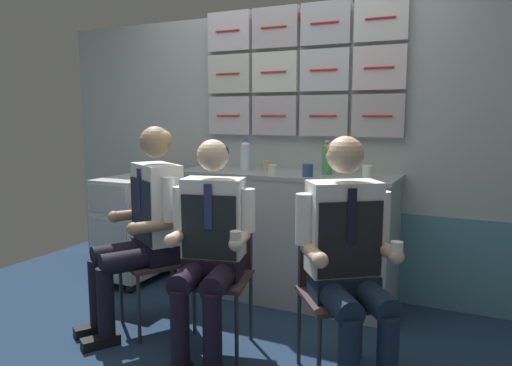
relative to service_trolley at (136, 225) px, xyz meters
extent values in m
cube|color=#1C304A|center=(1.12, -0.91, -0.48)|extent=(4.80, 4.80, 0.04)
cube|color=#A3B0AF|center=(1.12, 0.47, 0.61)|extent=(4.20, 0.06, 2.15)
cube|color=teal|center=(1.12, 0.44, -0.13)|extent=(4.12, 0.01, 0.66)
cube|color=silver|center=(0.67, 0.41, 0.89)|extent=(0.37, 0.06, 0.30)
cylinder|color=red|center=(0.67, 0.37, 0.89)|extent=(0.21, 0.01, 0.01)
cube|color=#B2AAB7|center=(1.07, 0.41, 0.89)|extent=(0.37, 0.06, 0.30)
cylinder|color=red|center=(1.07, 0.37, 0.89)|extent=(0.21, 0.01, 0.01)
cube|color=#AFB3B3|center=(1.47, 0.41, 0.89)|extent=(0.37, 0.06, 0.30)
cylinder|color=red|center=(1.47, 0.37, 0.89)|extent=(0.21, 0.01, 0.01)
cube|color=#AEAAAD|center=(1.86, 0.41, 0.89)|extent=(0.37, 0.06, 0.30)
cylinder|color=red|center=(1.86, 0.37, 0.89)|extent=(0.21, 0.01, 0.01)
cube|color=silver|center=(0.67, 0.41, 1.23)|extent=(0.37, 0.06, 0.30)
cylinder|color=red|center=(0.67, 0.37, 1.23)|extent=(0.21, 0.01, 0.01)
cube|color=silver|center=(1.07, 0.41, 1.23)|extent=(0.37, 0.06, 0.30)
cylinder|color=red|center=(1.07, 0.37, 1.23)|extent=(0.21, 0.01, 0.01)
cube|color=silver|center=(1.47, 0.41, 1.23)|extent=(0.37, 0.06, 0.30)
cylinder|color=red|center=(1.47, 0.37, 1.23)|extent=(0.21, 0.01, 0.01)
cube|color=silver|center=(1.86, 0.41, 1.23)|extent=(0.37, 0.06, 0.30)
cylinder|color=red|center=(1.86, 0.37, 1.23)|extent=(0.21, 0.01, 0.01)
cube|color=silver|center=(0.67, 0.41, 1.56)|extent=(0.37, 0.06, 0.30)
cylinder|color=red|center=(0.67, 0.37, 1.56)|extent=(0.21, 0.01, 0.01)
cube|color=#B4ADB2|center=(1.07, 0.41, 1.56)|extent=(0.37, 0.06, 0.30)
cylinder|color=red|center=(1.07, 0.37, 1.56)|extent=(0.21, 0.01, 0.01)
cube|color=#B3B3C0|center=(1.47, 0.41, 1.56)|extent=(0.37, 0.06, 0.30)
cylinder|color=red|center=(1.47, 0.37, 1.56)|extent=(0.21, 0.01, 0.01)
cube|color=silver|center=(1.86, 0.41, 1.56)|extent=(0.37, 0.06, 0.30)
cylinder|color=red|center=(1.86, 0.37, 1.56)|extent=(0.21, 0.01, 0.01)
cube|color=red|center=(1.36, 0.42, 1.63)|extent=(0.20, 0.02, 0.05)
cube|color=#97A2A6|center=(1.25, 0.18, -0.01)|extent=(1.59, 0.52, 0.92)
cube|color=gray|center=(1.25, 0.18, 0.47)|extent=(1.63, 0.53, 0.03)
sphere|color=black|center=(-0.16, -0.27, -0.43)|extent=(0.07, 0.07, 0.07)
sphere|color=black|center=(0.16, -0.27, -0.43)|extent=(0.07, 0.07, 0.07)
sphere|color=black|center=(-0.16, 0.28, -0.43)|extent=(0.07, 0.07, 0.07)
sphere|color=black|center=(0.16, 0.28, -0.43)|extent=(0.07, 0.07, 0.07)
cube|color=silver|center=(0.00, 0.00, 0.00)|extent=(0.40, 0.64, 0.79)
cube|color=#A9B0B3|center=(0.00, -0.32, -0.26)|extent=(0.35, 0.01, 0.21)
cube|color=#A9B0B3|center=(0.00, -0.32, 0.00)|extent=(0.35, 0.01, 0.21)
cube|color=#A9B0B3|center=(0.00, -0.32, 0.27)|extent=(0.35, 0.01, 0.21)
cylinder|color=#28282D|center=(0.00, -0.30, 0.38)|extent=(0.32, 0.02, 0.02)
cylinder|color=#2D2D33|center=(0.45, -0.71, -0.25)|extent=(0.02, 0.02, 0.42)
cylinder|color=#2D2D33|center=(0.76, -0.91, -0.25)|extent=(0.02, 0.02, 0.42)
cylinder|color=#2D2D33|center=(0.65, -0.41, -0.25)|extent=(0.02, 0.02, 0.42)
cylinder|color=#2D2D33|center=(0.95, -0.60, -0.25)|extent=(0.02, 0.02, 0.42)
cube|color=#3E2E2F|center=(0.70, -0.66, -0.03)|extent=(0.55, 0.55, 0.02)
cube|color=#3E2E2F|center=(0.80, -0.50, 0.18)|extent=(0.33, 0.22, 0.40)
cylinder|color=#2D2D33|center=(0.65, -0.41, 0.18)|extent=(0.02, 0.02, 0.40)
cylinder|color=#2D2D33|center=(0.95, -0.60, 0.18)|extent=(0.02, 0.02, 0.40)
cube|color=black|center=(0.41, -0.94, -0.43)|extent=(0.19, 0.23, 0.06)
cube|color=black|center=(0.58, -1.04, -0.43)|extent=(0.19, 0.23, 0.06)
cylinder|color=black|center=(0.43, -0.91, -0.20)|extent=(0.10, 0.10, 0.42)
cylinder|color=black|center=(0.60, -1.01, -0.20)|extent=(0.10, 0.10, 0.42)
cylinder|color=black|center=(0.53, -0.76, 0.03)|extent=(0.32, 0.40, 0.13)
cylinder|color=black|center=(0.69, -0.86, 0.03)|extent=(0.32, 0.40, 0.13)
cube|color=black|center=(0.70, -0.66, 0.04)|extent=(0.40, 0.36, 0.12)
cube|color=white|center=(0.71, -0.64, 0.35)|extent=(0.42, 0.37, 0.50)
cube|color=#1E2434|center=(0.66, -0.73, 0.31)|extent=(0.30, 0.19, 0.40)
cube|color=navy|center=(0.65, -0.74, 0.44)|extent=(0.04, 0.03, 0.28)
cylinder|color=white|center=(0.53, -0.53, 0.40)|extent=(0.08, 0.08, 0.27)
cylinder|color=#A18162|center=(0.49, -0.63, 0.25)|extent=(0.19, 0.25, 0.07)
sphere|color=#A18162|center=(0.43, -0.73, 0.25)|extent=(0.08, 0.08, 0.08)
cylinder|color=white|center=(0.90, -0.76, 0.40)|extent=(0.08, 0.08, 0.27)
cylinder|color=#A18162|center=(0.82, -0.84, 0.25)|extent=(0.19, 0.25, 0.07)
sphere|color=#A18162|center=(0.76, -0.93, 0.25)|extent=(0.08, 0.08, 0.08)
sphere|color=#A18162|center=(0.71, -0.64, 0.73)|extent=(0.20, 0.20, 0.20)
ellipsoid|color=tan|center=(0.72, -0.63, 0.75)|extent=(0.26, 0.25, 0.14)
cylinder|color=#2D2D33|center=(1.08, -1.01, -0.25)|extent=(0.02, 0.02, 0.42)
cylinder|color=#2D2D33|center=(1.43, -0.92, -0.25)|extent=(0.02, 0.02, 0.42)
cylinder|color=#2D2D33|center=(0.99, -0.66, -0.25)|extent=(0.02, 0.02, 0.42)
cylinder|color=#2D2D33|center=(1.34, -0.57, -0.25)|extent=(0.02, 0.02, 0.42)
cube|color=#3E2E2F|center=(1.21, -0.79, -0.03)|extent=(0.49, 0.49, 0.02)
cube|color=#3E2E2F|center=(1.16, -0.61, 0.18)|extent=(0.36, 0.12, 0.40)
cylinder|color=#2D2D33|center=(0.99, -0.66, 0.18)|extent=(0.02, 0.02, 0.40)
cylinder|color=#2D2D33|center=(1.34, -0.57, 0.18)|extent=(0.02, 0.02, 0.40)
cylinder|color=black|center=(1.20, -1.12, -0.20)|extent=(0.10, 0.10, 0.42)
cylinder|color=black|center=(1.37, -1.08, -0.20)|extent=(0.10, 0.10, 0.42)
cylinder|color=black|center=(1.16, -0.97, 0.03)|extent=(0.21, 0.38, 0.13)
cylinder|color=black|center=(1.33, -0.92, 0.03)|extent=(0.21, 0.38, 0.13)
cube|color=black|center=(1.21, -0.79, 0.04)|extent=(0.36, 0.27, 0.12)
cube|color=white|center=(1.20, -0.77, 0.33)|extent=(0.37, 0.26, 0.45)
cube|color=black|center=(1.23, -0.87, 0.29)|extent=(0.30, 0.09, 0.36)
cube|color=navy|center=(1.23, -0.87, 0.41)|extent=(0.04, 0.02, 0.25)
cylinder|color=white|center=(1.01, -0.82, 0.37)|extent=(0.08, 0.08, 0.24)
cylinder|color=beige|center=(1.06, -0.91, 0.23)|extent=(0.12, 0.23, 0.07)
sphere|color=beige|center=(1.08, -1.01, 0.23)|extent=(0.08, 0.08, 0.08)
cylinder|color=white|center=(1.40, -0.72, 0.37)|extent=(0.08, 0.08, 0.24)
cylinder|color=beige|center=(1.40, -0.83, 0.23)|extent=(0.12, 0.23, 0.07)
sphere|color=beige|center=(1.43, -0.92, 0.23)|extent=(0.08, 0.08, 0.08)
cylinder|color=silver|center=(1.43, -0.92, 0.27)|extent=(0.06, 0.06, 0.06)
sphere|color=beige|center=(1.20, -0.77, 0.68)|extent=(0.18, 0.18, 0.18)
ellipsoid|color=black|center=(1.20, -0.76, 0.69)|extent=(0.21, 0.20, 0.12)
cylinder|color=#2D2D33|center=(1.92, -1.01, -0.25)|extent=(0.02, 0.02, 0.42)
cylinder|color=#2D2D33|center=(2.21, -0.80, -0.25)|extent=(0.02, 0.02, 0.42)
cylinder|color=#2D2D33|center=(1.71, -0.72, -0.25)|extent=(0.02, 0.02, 0.42)
cylinder|color=#2D2D33|center=(2.00, -0.51, -0.25)|extent=(0.02, 0.02, 0.42)
cube|color=#3E2E2F|center=(1.96, -0.76, -0.03)|extent=(0.56, 0.56, 0.02)
cube|color=#3E2E2F|center=(1.85, -0.60, 0.18)|extent=(0.31, 0.24, 0.40)
cylinder|color=#2D2D33|center=(1.71, -0.72, 0.18)|extent=(0.02, 0.02, 0.40)
cylinder|color=#2D2D33|center=(2.00, -0.51, 0.18)|extent=(0.02, 0.02, 0.40)
cylinder|color=#132036|center=(2.08, -1.08, -0.20)|extent=(0.10, 0.10, 0.42)
cylinder|color=#132036|center=(2.23, -0.98, -0.20)|extent=(0.10, 0.10, 0.42)
cylinder|color=#132036|center=(1.98, -0.95, 0.03)|extent=(0.32, 0.38, 0.13)
cylinder|color=#132036|center=(2.13, -0.84, 0.03)|extent=(0.32, 0.38, 0.13)
cube|color=#132036|center=(1.96, -0.76, 0.04)|extent=(0.39, 0.36, 0.12)
cube|color=white|center=(1.95, -0.74, 0.34)|extent=(0.40, 0.37, 0.47)
cube|color=black|center=(2.01, -0.82, 0.30)|extent=(0.27, 0.20, 0.38)
cube|color=black|center=(2.01, -0.83, 0.42)|extent=(0.04, 0.03, 0.26)
cylinder|color=white|center=(1.78, -0.86, 0.39)|extent=(0.08, 0.08, 0.26)
cylinder|color=#DAB090|center=(1.86, -0.94, 0.24)|extent=(0.19, 0.23, 0.07)
sphere|color=#DAB090|center=(1.92, -1.02, 0.24)|extent=(0.08, 0.08, 0.08)
cylinder|color=white|center=(2.12, -0.62, 0.39)|extent=(0.08, 0.08, 0.26)
cylinder|color=#DAB090|center=(2.16, -0.72, 0.24)|extent=(0.19, 0.23, 0.07)
sphere|color=#DAB090|center=(2.22, -0.80, 0.24)|extent=(0.08, 0.08, 0.08)
cylinder|color=white|center=(2.22, -0.80, 0.28)|extent=(0.06, 0.06, 0.06)
sphere|color=#DAB090|center=(1.95, -0.74, 0.71)|extent=(0.19, 0.19, 0.19)
ellipsoid|color=brown|center=(1.94, -0.73, 0.72)|extent=(0.25, 0.24, 0.13)
cylinder|color=silver|center=(0.91, 0.20, 0.58)|extent=(0.08, 0.08, 0.20)
cone|color=silver|center=(0.91, 0.20, 0.69)|extent=(0.08, 0.08, 0.02)
cylinder|color=blue|center=(0.91, 0.20, 0.71)|extent=(0.03, 0.03, 0.02)
cylinder|color=#48A159|center=(1.56, 0.21, 0.58)|extent=(0.07, 0.07, 0.20)
cone|color=#48A159|center=(1.56, 0.21, 0.69)|extent=(0.07, 0.07, 0.02)
cylinder|color=silver|center=(1.56, 0.21, 0.72)|extent=(0.03, 0.03, 0.02)
cylinder|color=silver|center=(1.22, 0.01, 0.52)|extent=(0.06, 0.06, 0.07)
cylinder|color=#382114|center=(1.22, 0.01, 0.55)|extent=(0.06, 0.06, 0.01)
cylinder|color=tan|center=(1.05, 0.28, 0.52)|extent=(0.06, 0.06, 0.07)
cylinder|color=#382114|center=(1.05, 0.28, 0.55)|extent=(0.05, 0.05, 0.01)
cylinder|color=navy|center=(1.48, 0.03, 0.52)|extent=(0.07, 0.07, 0.09)
cylinder|color=#382114|center=(1.48, 0.03, 0.56)|extent=(0.06, 0.06, 0.01)
cylinder|color=white|center=(1.87, 0.12, 0.52)|extent=(0.07, 0.07, 0.08)
cylinder|color=#382114|center=(1.87, 0.12, 0.56)|extent=(0.06, 0.06, 0.01)
camera|label=1|loc=(2.59, -3.09, 0.90)|focal=33.98mm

